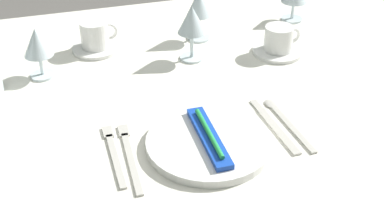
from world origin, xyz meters
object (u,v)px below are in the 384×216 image
at_px(coffee_cup_right, 95,34).
at_px(fork_outer, 130,154).
at_px(toothbrush_package, 209,136).
at_px(coffee_cup_left, 279,38).
at_px(dinner_plate, 209,143).
at_px(wine_glass_right, 192,22).
at_px(dinner_knife, 275,127).
at_px(spoon_soup, 283,118).
at_px(wine_glass_left, 37,44).
at_px(wine_glass_centre, 199,6).
at_px(fork_inner, 114,152).

bearing_deg(coffee_cup_right, fork_outer, -90.40).
height_order(toothbrush_package, coffee_cup_left, coffee_cup_left).
distance_m(dinner_plate, coffee_cup_left, 0.47).
relative_size(dinner_plate, wine_glass_right, 1.73).
height_order(dinner_plate, dinner_knife, dinner_plate).
relative_size(fork_outer, wine_glass_right, 1.51).
relative_size(toothbrush_package, spoon_soup, 0.97).
bearing_deg(wine_glass_left, wine_glass_centre, 11.70).
height_order(wine_glass_centre, wine_glass_right, wine_glass_right).
bearing_deg(spoon_soup, coffee_cup_left, 67.18).
xyz_separation_m(dinner_knife, wine_glass_right, (-0.08, 0.36, 0.11)).
height_order(spoon_soup, wine_glass_left, wine_glass_left).
xyz_separation_m(dinner_plate, coffee_cup_left, (0.32, 0.35, 0.04)).
relative_size(fork_outer, coffee_cup_left, 2.23).
xyz_separation_m(spoon_soup, coffee_cup_right, (-0.35, 0.47, 0.04)).
relative_size(dinner_plate, fork_inner, 1.27).
relative_size(dinner_knife, wine_glass_right, 1.43).
xyz_separation_m(dinner_plate, fork_inner, (-0.19, 0.03, -0.01)).
bearing_deg(toothbrush_package, wine_glass_left, 128.00).
xyz_separation_m(toothbrush_package, wine_glass_centre, (0.14, 0.50, 0.08)).
bearing_deg(spoon_soup, toothbrush_package, -166.49).
height_order(fork_inner, wine_glass_right, wine_glass_right).
bearing_deg(fork_inner, dinner_plate, -10.01).
height_order(fork_outer, spoon_soup, spoon_soup).
bearing_deg(spoon_soup, coffee_cup_right, 127.24).
height_order(coffee_cup_left, wine_glass_left, wine_glass_left).
height_order(fork_outer, wine_glass_left, wine_glass_left).
bearing_deg(dinner_knife, toothbrush_package, -172.77).
height_order(dinner_knife, coffee_cup_left, coffee_cup_left).
height_order(spoon_soup, coffee_cup_right, coffee_cup_right).
height_order(fork_inner, coffee_cup_right, coffee_cup_right).
distance_m(fork_outer, dinner_knife, 0.32).
xyz_separation_m(toothbrush_package, fork_inner, (-0.19, 0.03, -0.02)).
bearing_deg(fork_outer, spoon_soup, 4.48).
relative_size(toothbrush_package, dinner_knife, 0.97).
xyz_separation_m(toothbrush_package, spoon_soup, (0.19, 0.05, -0.02)).
relative_size(dinner_knife, wine_glass_left, 1.63).
relative_size(fork_inner, spoon_soup, 0.96).
bearing_deg(toothbrush_package, coffee_cup_left, 47.28).
bearing_deg(dinner_knife, wine_glass_centre, 93.00).
xyz_separation_m(fork_outer, fork_inner, (-0.03, 0.02, 0.00)).
xyz_separation_m(dinner_plate, wine_glass_left, (-0.32, 0.40, 0.08)).
relative_size(dinner_plate, dinner_knife, 1.21).
distance_m(toothbrush_package, coffee_cup_left, 0.47).
xyz_separation_m(wine_glass_centre, wine_glass_left, (-0.45, -0.09, -0.01)).
xyz_separation_m(dinner_plate, wine_glass_right, (0.08, 0.38, 0.10)).
relative_size(fork_outer, dinner_knife, 1.06).
distance_m(coffee_cup_right, wine_glass_right, 0.28).
bearing_deg(wine_glass_left, fork_inner, -71.86).
bearing_deg(wine_glass_left, coffee_cup_right, 35.14).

